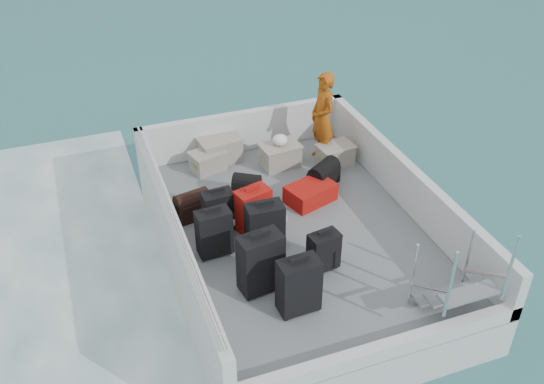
{
  "coord_description": "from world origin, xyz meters",
  "views": [
    {
      "loc": [
        -2.67,
        -6.22,
        5.85
      ],
      "look_at": [
        -0.2,
        0.48,
        1.0
      ],
      "focal_mm": 40.0,
      "sensor_mm": 36.0,
      "label": 1
    }
  ],
  "objects_px": {
    "suitcase_3": "(299,286)",
    "suitcase_5": "(253,210)",
    "crate_2": "(280,156)",
    "suitcase_4": "(265,228)",
    "crate_0": "(208,162)",
    "suitcase_2": "(219,211)",
    "crate_3": "(335,156)",
    "suitcase_1": "(214,233)",
    "suitcase_0": "(261,263)",
    "crate_1": "(220,150)",
    "passenger": "(323,118)",
    "suitcase_6": "(324,252)",
    "suitcase_8": "(310,193)"
  },
  "relations": [
    {
      "from": "crate_0",
      "to": "suitcase_4",
      "type": "bearing_deg",
      "value": -85.33
    },
    {
      "from": "suitcase_4",
      "to": "crate_3",
      "type": "xyz_separation_m",
      "value": [
        1.82,
        1.66,
        -0.2
      ]
    },
    {
      "from": "suitcase_5",
      "to": "suitcase_8",
      "type": "bearing_deg",
      "value": 4.1
    },
    {
      "from": "suitcase_5",
      "to": "crate_2",
      "type": "height_order",
      "value": "suitcase_5"
    },
    {
      "from": "suitcase_1",
      "to": "crate_2",
      "type": "distance_m",
      "value": 2.41
    },
    {
      "from": "crate_1",
      "to": "passenger",
      "type": "bearing_deg",
      "value": -17.89
    },
    {
      "from": "suitcase_3",
      "to": "crate_0",
      "type": "relative_size",
      "value": 1.43
    },
    {
      "from": "crate_3",
      "to": "crate_2",
      "type": "bearing_deg",
      "value": 162.15
    },
    {
      "from": "suitcase_0",
      "to": "suitcase_8",
      "type": "distance_m",
      "value": 2.05
    },
    {
      "from": "suitcase_4",
      "to": "crate_0",
      "type": "bearing_deg",
      "value": 97.06
    },
    {
      "from": "suitcase_4",
      "to": "suitcase_5",
      "type": "bearing_deg",
      "value": 92.76
    },
    {
      "from": "suitcase_4",
      "to": "suitcase_6",
      "type": "bearing_deg",
      "value": -45.0
    },
    {
      "from": "suitcase_3",
      "to": "suitcase_5",
      "type": "distance_m",
      "value": 1.67
    },
    {
      "from": "crate_1",
      "to": "crate_2",
      "type": "relative_size",
      "value": 1.09
    },
    {
      "from": "suitcase_6",
      "to": "suitcase_8",
      "type": "height_order",
      "value": "suitcase_6"
    },
    {
      "from": "suitcase_0",
      "to": "suitcase_3",
      "type": "xyz_separation_m",
      "value": [
        0.29,
        -0.49,
        -0.04
      ]
    },
    {
      "from": "suitcase_2",
      "to": "crate_2",
      "type": "relative_size",
      "value": 1.03
    },
    {
      "from": "suitcase_1",
      "to": "suitcase_2",
      "type": "xyz_separation_m",
      "value": [
        0.2,
        0.49,
        -0.03
      ]
    },
    {
      "from": "suitcase_4",
      "to": "crate_2",
      "type": "height_order",
      "value": "suitcase_4"
    },
    {
      "from": "suitcase_1",
      "to": "crate_1",
      "type": "relative_size",
      "value": 1.04
    },
    {
      "from": "suitcase_3",
      "to": "crate_3",
      "type": "relative_size",
      "value": 1.37
    },
    {
      "from": "crate_2",
      "to": "suitcase_3",
      "type": "bearing_deg",
      "value": -107.12
    },
    {
      "from": "suitcase_0",
      "to": "crate_1",
      "type": "height_order",
      "value": "suitcase_0"
    },
    {
      "from": "suitcase_0",
      "to": "suitcase_6",
      "type": "relative_size",
      "value": 1.48
    },
    {
      "from": "suitcase_5",
      "to": "crate_3",
      "type": "xyz_separation_m",
      "value": [
        1.82,
        1.19,
        -0.16
      ]
    },
    {
      "from": "crate_0",
      "to": "crate_3",
      "type": "relative_size",
      "value": 0.96
    },
    {
      "from": "suitcase_3",
      "to": "crate_2",
      "type": "bearing_deg",
      "value": 69.94
    },
    {
      "from": "suitcase_3",
      "to": "suitcase_6",
      "type": "bearing_deg",
      "value": 41.76
    },
    {
      "from": "suitcase_2",
      "to": "suitcase_4",
      "type": "bearing_deg",
      "value": -57.66
    },
    {
      "from": "suitcase_5",
      "to": "suitcase_3",
      "type": "bearing_deg",
      "value": -105.39
    },
    {
      "from": "suitcase_0",
      "to": "suitcase_2",
      "type": "relative_size",
      "value": 1.32
    },
    {
      "from": "crate_0",
      "to": "suitcase_8",
      "type": "bearing_deg",
      "value": -48.84
    },
    {
      "from": "suitcase_1",
      "to": "crate_1",
      "type": "bearing_deg",
      "value": 68.79
    },
    {
      "from": "suitcase_3",
      "to": "crate_2",
      "type": "height_order",
      "value": "suitcase_3"
    },
    {
      "from": "suitcase_2",
      "to": "suitcase_3",
      "type": "relative_size",
      "value": 0.83
    },
    {
      "from": "suitcase_4",
      "to": "suitcase_6",
      "type": "relative_size",
      "value": 1.31
    },
    {
      "from": "suitcase_0",
      "to": "suitcase_3",
      "type": "height_order",
      "value": "suitcase_0"
    },
    {
      "from": "crate_3",
      "to": "suitcase_4",
      "type": "bearing_deg",
      "value": -137.59
    },
    {
      "from": "suitcase_5",
      "to": "suitcase_1",
      "type": "bearing_deg",
      "value": -168.58
    },
    {
      "from": "crate_2",
      "to": "suitcase_8",
      "type": "bearing_deg",
      "value": -86.65
    },
    {
      "from": "crate_1",
      "to": "crate_2",
      "type": "xyz_separation_m",
      "value": [
        0.87,
        -0.5,
        -0.02
      ]
    },
    {
      "from": "suitcase_4",
      "to": "crate_0",
      "type": "distance_m",
      "value": 2.23
    },
    {
      "from": "passenger",
      "to": "crate_3",
      "type": "bearing_deg",
      "value": 24.68
    },
    {
      "from": "crate_2",
      "to": "passenger",
      "type": "xyz_separation_m",
      "value": [
        0.72,
        -0.01,
        0.58
      ]
    },
    {
      "from": "crate_2",
      "to": "passenger",
      "type": "distance_m",
      "value": 0.93
    },
    {
      "from": "suitcase_1",
      "to": "suitcase_2",
      "type": "height_order",
      "value": "suitcase_1"
    },
    {
      "from": "suitcase_0",
      "to": "suitcase_3",
      "type": "distance_m",
      "value": 0.58
    },
    {
      "from": "crate_2",
      "to": "crate_3",
      "type": "xyz_separation_m",
      "value": [
        0.86,
        -0.28,
        -0.02
      ]
    },
    {
      "from": "suitcase_0",
      "to": "suitcase_2",
      "type": "bearing_deg",
      "value": 87.86
    },
    {
      "from": "suitcase_4",
      "to": "crate_0",
      "type": "xyz_separation_m",
      "value": [
        -0.18,
        2.21,
        -0.2
      ]
    }
  ]
}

